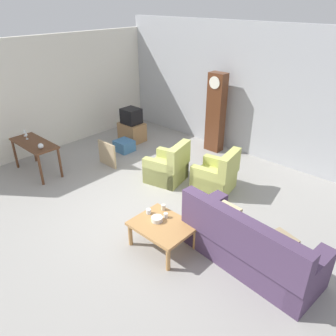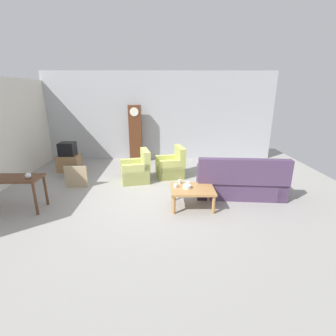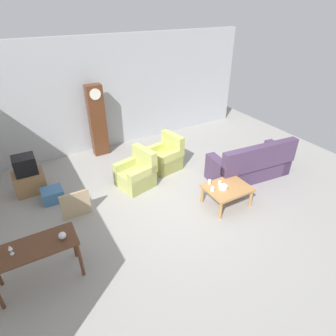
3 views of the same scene
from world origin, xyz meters
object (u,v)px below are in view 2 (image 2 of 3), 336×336
cup_cream_tall (180,181)px  cup_blue_rimmed (176,186)px  couch_floral (240,183)px  cup_white_porcelain (188,184)px  storage_box_blue (74,172)px  tv_stand_cabinet (69,163)px  framed_picture_leaning (76,177)px  glass_dome_cloche (28,176)px  armchair_olive_far (171,167)px  coffee_table_wood (192,191)px  armchair_olive_near (137,171)px  grandfather_clock (136,134)px  bowl_white_stacked (187,187)px  console_table_dark (10,182)px  tv_crt (67,149)px

cup_cream_tall → cup_blue_rimmed: bearing=-113.2°
couch_floral → cup_white_porcelain: 1.40m
storage_box_blue → cup_blue_rimmed: (2.99, -2.01, 0.35)m
tv_stand_cabinet → cup_cream_tall: (3.48, -2.39, 0.24)m
cup_cream_tall → framed_picture_leaning: bearing=161.3°
glass_dome_cloche → armchair_olive_far: bearing=35.8°
couch_floral → coffee_table_wood: couch_floral is taller
armchair_olive_near → glass_dome_cloche: 2.80m
grandfather_clock → tv_stand_cabinet: 2.46m
armchair_olive_near → cup_white_porcelain: armchair_olive_near is taller
glass_dome_cloche → storage_box_blue: bearing=86.8°
framed_picture_leaning → cup_cream_tall: 2.91m
cup_white_porcelain → glass_dome_cloche: bearing=-174.8°
glass_dome_cloche → bowl_white_stacked: (3.37, 0.15, -0.33)m
console_table_dark → cup_blue_rimmed: (3.56, 0.14, -0.15)m
grandfather_clock → bowl_white_stacked: size_ratio=10.91×
armchair_olive_far → cup_cream_tall: size_ratio=9.44×
coffee_table_wood → couch_floral: bearing=24.9°
tv_stand_cabinet → storage_box_blue: (0.38, -0.63, -0.11)m
armchair_olive_near → glass_dome_cloche: bearing=-138.5°
glass_dome_cloche → bowl_white_stacked: 3.38m
grandfather_clock → bowl_white_stacked: bearing=-67.7°
tv_crt → framed_picture_leaning: tv_crt is taller
grandfather_clock → storage_box_blue: bearing=-135.2°
armchair_olive_far → tv_stand_cabinet: 3.39m
tv_stand_cabinet → cup_blue_rimmed: cup_blue_rimmed is taller
storage_box_blue → bowl_white_stacked: 3.86m
tv_stand_cabinet → coffee_table_wood: bearing=-35.7°
couch_floral → framed_picture_leaning: bearing=171.2°
console_table_dark → grandfather_clock: (2.27, 3.84, 0.38)m
cup_blue_rimmed → storage_box_blue: bearing=146.2°
armchair_olive_near → grandfather_clock: grandfather_clock is taller
framed_picture_leaning → cup_white_porcelain: bearing=-19.9°
console_table_dark → cup_cream_tall: size_ratio=13.34×
storage_box_blue → glass_dome_cloche: bearing=-93.2°
armchair_olive_near → console_table_dark: (-2.50, -1.77, 0.34)m
coffee_table_wood → tv_stand_cabinet: tv_stand_cabinet is taller
tv_stand_cabinet → framed_picture_leaning: bearing=-63.5°
framed_picture_leaning → cup_blue_rimmed: bearing=-24.0°
armchair_olive_near → cup_white_porcelain: bearing=-48.4°
cup_blue_rimmed → grandfather_clock: bearing=109.2°
console_table_dark → grandfather_clock: 4.48m
tv_crt → console_table_dark: bearing=-93.8°
storage_box_blue → cup_cream_tall: (3.10, -1.76, 0.36)m
couch_floral → tv_stand_cabinet: size_ratio=3.19×
tv_crt → bowl_white_stacked: tv_crt is taller
armchair_olive_near → grandfather_clock: (-0.23, 2.07, 0.72)m
tv_crt → couch_floral: bearing=-23.0°
tv_stand_cabinet → tv_crt: size_ratio=1.42×
tv_crt → cup_blue_rimmed: tv_crt is taller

